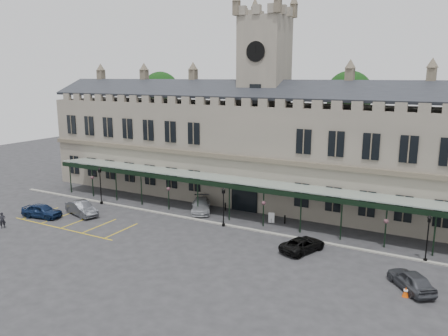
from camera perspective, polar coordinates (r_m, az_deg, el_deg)
The scene contains 21 objects.
ground at distance 41.80m, azimuth -4.00°, elevation -9.59°, with size 140.00×140.00×0.00m, color #29292B.
station_building at distance 53.69m, azimuth 5.08°, elevation 2.41°, with size 60.00×10.36×17.30m.
clock_tower at distance 53.08m, azimuth 5.25°, elevation 9.51°, with size 5.60×5.60×24.80m.
canopy at distance 47.14m, azimuth 0.85°, elevation -3.96°, with size 50.00×4.10×4.30m.
kerb at distance 46.20m, azimuth -0.30°, elevation -7.34°, with size 60.00×0.40×0.12m, color gray.
parking_markings at distance 49.38m, azimuth -18.90°, elevation -6.80°, with size 16.00×6.00×0.01m, color gold, non-canonical shape.
tree_behind_left at distance 72.03m, azimuth -8.27°, elevation 9.84°, with size 6.00×6.00×16.00m.
tree_behind_mid at distance 59.18m, azimuth 16.02°, elevation 9.07°, with size 6.00×6.00×16.00m.
lamp_post_left at distance 54.87m, azimuth -15.85°, elevation -1.77°, with size 0.44×0.44×4.62m.
lamp_post_mid at distance 45.04m, azimuth -0.07°, elevation -4.63°, with size 0.39×0.39×4.17m.
lamp_post_right at distance 40.33m, azimuth 25.08°, elevation -7.83°, with size 0.39×0.39×4.13m.
traffic_cone at distance 34.54m, azimuth 22.65°, elevation -14.71°, with size 0.46×0.46×0.74m.
sign_board at distance 46.94m, azimuth 6.20°, elevation -6.48°, with size 0.64×0.19×1.11m.
bollard_left at distance 50.82m, azimuth 0.16°, elevation -5.06°, with size 0.16×0.16×0.92m, color black.
bollard_right at distance 46.87m, azimuth 7.94°, elevation -6.67°, with size 0.16×0.16×0.90m, color black.
car_left_a at distance 52.27m, azimuth -22.70°, elevation -5.17°, with size 1.82×4.53×1.55m, color #0E1D3D.
car_left_b at distance 51.55m, azimuth -18.11°, elevation -5.04°, with size 1.66×4.77×1.57m, color #383A3F.
car_taxi at distance 50.37m, azimuth -3.02°, elevation -4.90°, with size 2.06×5.07×1.47m, color #A1A4A9.
car_van at distance 40.01m, azimuth 10.25°, elevation -9.79°, with size 2.10×4.55×1.27m, color black.
car_right_a at distance 35.56m, azimuth 23.25°, elevation -13.30°, with size 1.73×4.30×1.47m, color #383A3F.
person_a at distance 50.35m, azimuth -26.96°, elevation -6.11°, with size 0.61×0.40×1.68m, color black.
Camera 1 is at (21.10, -32.66, 15.33)m, focal length 35.00 mm.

